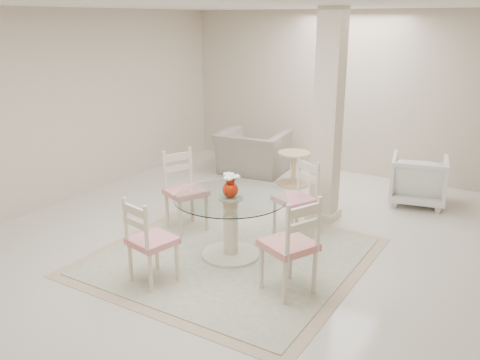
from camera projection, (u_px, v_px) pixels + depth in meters
The scene contains 13 objects.
ground at pixel (241, 244), 6.03m from camera, with size 7.00×7.00×0.00m, color beige.
room_shell at pixel (241, 86), 5.46m from camera, with size 6.02×7.02×2.71m.
column at pixel (328, 118), 6.43m from camera, with size 0.30×0.30×2.70m, color beige.
area_rug at pixel (231, 256), 5.70m from camera, with size 2.81×2.81×0.02m.
dining_table at pixel (231, 227), 5.59m from camera, with size 1.23×1.23×0.71m.
red_vase at pixel (230, 185), 5.44m from camera, with size 0.20×0.19×0.27m.
dining_chair_east at pixel (294, 239), 4.74m from camera, with size 0.59×0.59×1.11m.
dining_chair_north at pixel (300, 193), 6.10m from camera, with size 0.57×0.57×1.05m.
dining_chair_west at pixel (183, 184), 6.31m from camera, with size 0.59×0.59×1.11m.
dining_chair_south at pixel (147, 236), 4.95m from camera, with size 0.48×0.48×1.01m.
recliner_taupe at pixel (252, 152), 8.69m from camera, with size 1.11×0.97×0.72m, color gray.
armchair_white at pixel (418, 180), 7.25m from camera, with size 0.75×0.77×0.70m, color silver.
side_table at pixel (294, 170), 8.08m from camera, with size 0.52×0.52×0.54m.
Camera 1 is at (2.86, -4.71, 2.55)m, focal length 38.00 mm.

